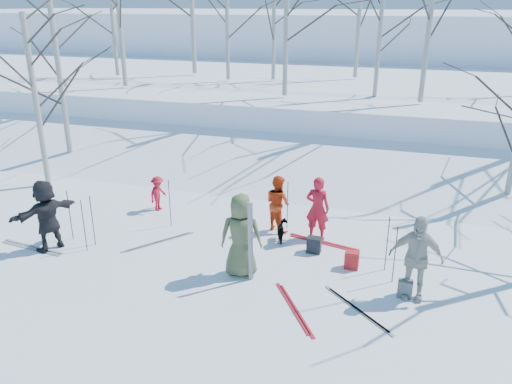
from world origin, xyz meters
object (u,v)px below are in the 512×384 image
(skier_olive_center, at_px, (241,235))
(backpack_grey, at_px, (405,289))
(skier_cream_east, at_px, (416,258))
(backpack_dark, at_px, (314,245))
(skier_redor_behind, at_px, (278,203))
(skier_red_north, at_px, (318,208))
(backpack_red, at_px, (352,260))
(skier_grey_west, at_px, (47,215))
(dog, at_px, (283,231))
(skier_red_seated, at_px, (158,193))

(skier_olive_center, distance_m, backpack_grey, 3.65)
(skier_cream_east, bearing_deg, backpack_dark, 149.70)
(skier_redor_behind, bearing_deg, backpack_grey, 179.84)
(skier_olive_center, xyz_separation_m, backpack_dark, (1.36, 1.51, -0.76))
(skier_red_north, xyz_separation_m, backpack_red, (1.08, -1.31, -0.64))
(skier_redor_behind, bearing_deg, skier_grey_west, 63.41)
(skier_olive_center, distance_m, skier_cream_east, 3.70)
(skier_olive_center, relative_size, backpack_dark, 4.79)
(skier_cream_east, relative_size, backpack_dark, 4.60)
(skier_redor_behind, distance_m, backpack_red, 2.71)
(dog, relative_size, backpack_dark, 1.56)
(skier_redor_behind, distance_m, dog, 0.86)
(skier_red_north, distance_m, backpack_dark, 1.03)
(dog, bearing_deg, skier_olive_center, 59.60)
(skier_red_seated, relative_size, backpack_dark, 2.61)
(backpack_grey, bearing_deg, skier_red_seated, 159.50)
(skier_redor_behind, xyz_separation_m, dog, (0.30, -0.62, -0.51))
(skier_red_north, height_order, skier_red_seated, skier_red_north)
(skier_olive_center, relative_size, skier_red_north, 1.13)
(skier_red_seated, xyz_separation_m, backpack_dark, (4.91, -1.28, -0.32))
(skier_grey_west, relative_size, backpack_red, 4.31)
(skier_olive_center, bearing_deg, backpack_red, -170.23)
(backpack_dark, bearing_deg, skier_grey_west, -164.29)
(skier_red_seated, relative_size, backpack_grey, 2.74)
(skier_olive_center, distance_m, skier_red_seated, 4.54)
(skier_olive_center, xyz_separation_m, skier_cream_east, (3.70, 0.16, -0.04))
(skier_red_seated, bearing_deg, skier_redor_behind, -87.14)
(skier_redor_behind, distance_m, skier_grey_west, 5.81)
(skier_olive_center, distance_m, dog, 2.07)
(skier_cream_east, bearing_deg, dog, 151.57)
(skier_redor_behind, xyz_separation_m, backpack_red, (2.18, -1.51, -0.56))
(skier_cream_east, height_order, dog, skier_cream_east)
(backpack_red, height_order, backpack_dark, backpack_red)
(skier_grey_west, xyz_separation_m, dog, (5.41, 2.15, -0.64))
(skier_red_north, height_order, backpack_grey, skier_red_north)
(skier_red_seated, height_order, backpack_grey, skier_red_seated)
(backpack_dark, bearing_deg, skier_red_north, 96.68)
(skier_olive_center, height_order, skier_cream_east, skier_olive_center)
(backpack_red, bearing_deg, backpack_dark, 152.61)
(skier_redor_behind, relative_size, skier_cream_east, 0.84)
(backpack_red, distance_m, backpack_dark, 1.11)
(skier_grey_west, bearing_deg, backpack_red, 124.12)
(skier_redor_behind, height_order, skier_cream_east, skier_cream_east)
(skier_red_north, bearing_deg, skier_red_seated, -1.24)
(dog, height_order, backpack_dark, dog)
(skier_red_north, distance_m, skier_cream_east, 3.24)
(skier_red_north, xyz_separation_m, skier_cream_east, (2.43, -2.15, 0.08))
(skier_red_seated, distance_m, dog, 4.13)
(skier_red_north, relative_size, backpack_dark, 4.23)
(skier_grey_west, relative_size, dog, 2.89)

